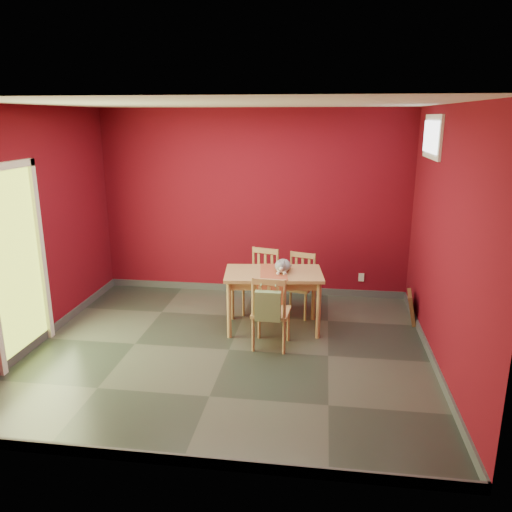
# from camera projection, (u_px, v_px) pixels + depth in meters

# --- Properties ---
(ground) EXTENTS (4.50, 4.50, 0.00)m
(ground) POSITION_uv_depth(u_px,v_px,m) (229.00, 350.00, 5.71)
(ground) COLOR #2D342D
(ground) RESTS_ON ground
(room_shell) EXTENTS (4.50, 4.50, 4.50)m
(room_shell) POSITION_uv_depth(u_px,v_px,m) (229.00, 346.00, 5.69)
(room_shell) COLOR #5E0915
(room_shell) RESTS_ON ground
(doorway) EXTENTS (0.06, 1.01, 2.13)m
(doorway) POSITION_uv_depth(u_px,v_px,m) (15.00, 258.00, 5.31)
(doorway) COLOR #B7D838
(doorway) RESTS_ON ground
(window) EXTENTS (0.05, 0.90, 0.50)m
(window) POSITION_uv_depth(u_px,v_px,m) (432.00, 137.00, 5.74)
(window) COLOR white
(window) RESTS_ON room_shell
(outlet_plate) EXTENTS (0.08, 0.02, 0.12)m
(outlet_plate) POSITION_uv_depth(u_px,v_px,m) (361.00, 277.00, 7.31)
(outlet_plate) COLOR silver
(outlet_plate) RESTS_ON room_shell
(dining_table) EXTENTS (1.26, 0.83, 0.74)m
(dining_table) POSITION_uv_depth(u_px,v_px,m) (273.00, 279.00, 6.12)
(dining_table) COLOR #A87E4E
(dining_table) RESTS_ON ground
(table_runner) EXTENTS (0.40, 0.71, 0.34)m
(table_runner) POSITION_uv_depth(u_px,v_px,m) (273.00, 279.00, 6.01)
(table_runner) COLOR #9B432A
(table_runner) RESTS_ON dining_table
(chair_far_left) EXTENTS (0.50, 0.50, 0.87)m
(chair_far_left) POSITION_uv_depth(u_px,v_px,m) (262.00, 281.00, 6.69)
(chair_far_left) COLOR #A87E4E
(chair_far_left) RESTS_ON ground
(chair_far_right) EXTENTS (0.48, 0.48, 0.82)m
(chair_far_right) POSITION_uv_depth(u_px,v_px,m) (299.00, 284.00, 6.66)
(chair_far_right) COLOR #A87E4E
(chair_far_right) RESTS_ON ground
(chair_near) EXTENTS (0.44, 0.44, 0.88)m
(chair_near) POSITION_uv_depth(u_px,v_px,m) (271.00, 311.00, 5.65)
(chair_near) COLOR #A87E4E
(chair_near) RESTS_ON ground
(tote_bag) EXTENTS (0.28, 0.17, 0.40)m
(tote_bag) POSITION_uv_depth(u_px,v_px,m) (268.00, 306.00, 5.41)
(tote_bag) COLOR #6C8756
(tote_bag) RESTS_ON chair_near
(cat) EXTENTS (0.28, 0.44, 0.20)m
(cat) POSITION_uv_depth(u_px,v_px,m) (283.00, 263.00, 6.11)
(cat) COLOR slate
(cat) RESTS_ON table_runner
(picture_frame) EXTENTS (0.18, 0.41, 0.39)m
(picture_frame) POSITION_uv_depth(u_px,v_px,m) (411.00, 307.00, 6.45)
(picture_frame) COLOR brown
(picture_frame) RESTS_ON ground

